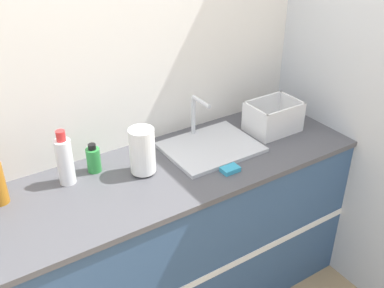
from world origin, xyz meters
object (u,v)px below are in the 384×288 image
(paper_towel_roll, at_px, (142,151))
(bottle_green, at_px, (94,159))
(sink, at_px, (210,145))
(bottle_white_spray, at_px, (65,160))
(dish_rack, at_px, (273,119))

(paper_towel_roll, bearing_deg, bottle_green, 143.84)
(sink, distance_m, bottle_green, 0.62)
(paper_towel_roll, height_order, bottle_green, paper_towel_roll)
(paper_towel_roll, height_order, bottle_white_spray, bottle_white_spray)
(paper_towel_roll, bearing_deg, dish_rack, -0.65)
(paper_towel_roll, xyz_separation_m, bottle_green, (-0.20, 0.14, -0.05))
(paper_towel_roll, relative_size, bottle_green, 1.58)
(bottle_white_spray, bearing_deg, sink, -7.92)
(dish_rack, xyz_separation_m, bottle_white_spray, (-1.16, 0.13, 0.05))
(paper_towel_roll, bearing_deg, sink, 2.05)
(dish_rack, distance_m, bottle_green, 1.03)
(paper_towel_roll, xyz_separation_m, bottle_white_spray, (-0.34, 0.12, 0.00))
(sink, xyz_separation_m, bottle_white_spray, (-0.74, 0.10, 0.10))
(sink, height_order, bottle_white_spray, bottle_white_spray)
(dish_rack, height_order, bottle_white_spray, bottle_white_spray)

